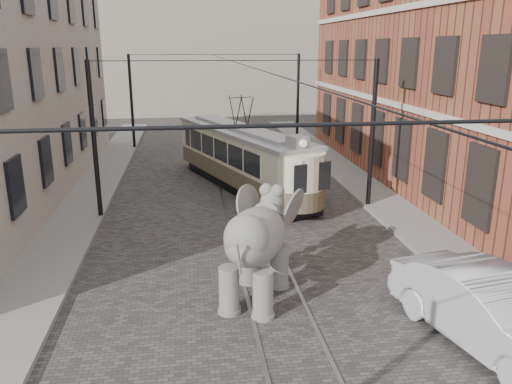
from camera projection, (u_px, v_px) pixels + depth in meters
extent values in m
plane|color=#464340|center=(267.00, 277.00, 14.74)|extent=(120.00, 120.00, 0.00)
cube|color=slate|center=(461.00, 263.00, 15.50)|extent=(2.00, 60.00, 0.15)
cube|color=slate|center=(33.00, 288.00, 13.88)|extent=(2.00, 60.00, 0.15)
cube|color=brown|center=(476.00, 57.00, 23.07)|extent=(8.00, 26.00, 12.00)
cube|color=gray|center=(206.00, 41.00, 50.89)|extent=(28.00, 10.00, 14.00)
imported|color=#A1A1A5|center=(491.00, 312.00, 11.12)|extent=(2.94, 5.43, 1.70)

